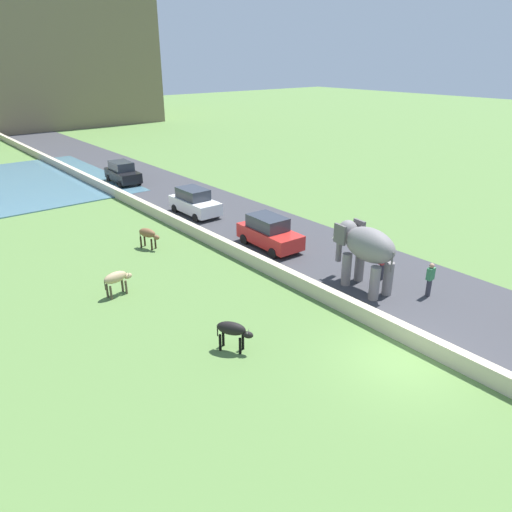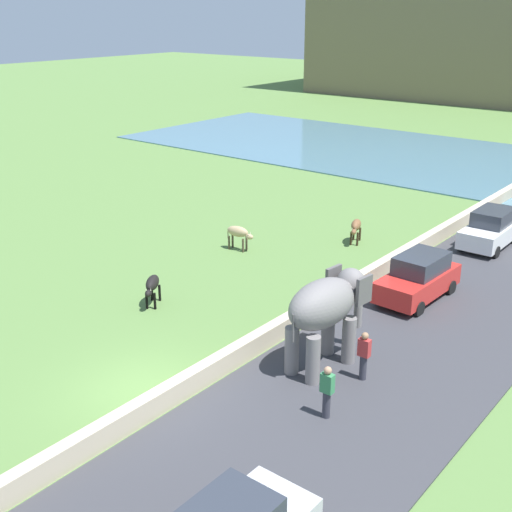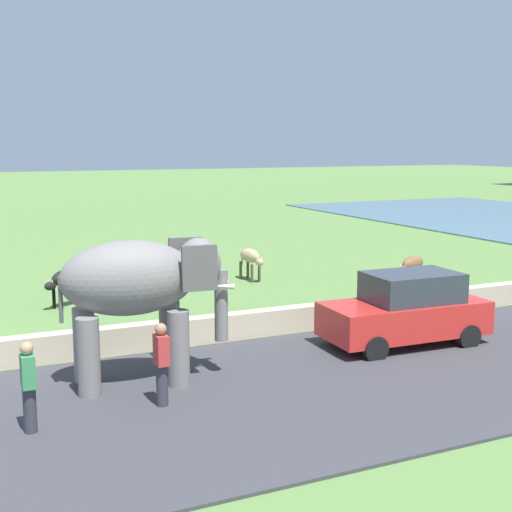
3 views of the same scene
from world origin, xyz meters
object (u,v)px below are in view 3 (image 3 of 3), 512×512
object	(u,v)px
cow_brown	(412,265)
cow_tan	(251,257)
person_beside_elephant	(162,363)
person_trailing	(29,386)
elephant	(141,287)
cow_black	(65,280)
car_red	(406,310)

from	to	relation	value
cow_brown	cow_tan	world-z (taller)	same
person_beside_elephant	person_trailing	xyz separation A→B (m)	(0.22, -2.37, 0.00)
person_trailing	cow_brown	size ratio (longest dim) A/B	1.16
person_beside_elephant	cow_tan	bearing A→B (deg)	147.91
elephant	cow_brown	bearing A→B (deg)	116.09
elephant	cow_black	distance (m)	7.69
person_trailing	cow_black	bearing A→B (deg)	166.83
person_trailing	cow_black	xyz separation A→B (m)	(-9.20, 2.15, -0.04)
elephant	cow_brown	distance (m)	11.99
person_trailing	cow_tan	distance (m)	13.82
person_beside_elephant	car_red	xyz separation A→B (m)	(-1.40, 6.57, 0.03)
person_beside_elephant	cow_black	distance (m)	8.98
cow_black	elephant	bearing A→B (deg)	1.80
person_trailing	cow_brown	distance (m)	14.78
person_beside_elephant	car_red	size ratio (longest dim) A/B	0.40
person_trailing	car_red	distance (m)	9.08
car_red	cow_brown	bearing A→B (deg)	141.45
person_trailing	cow_brown	bearing A→B (deg)	117.61
person_beside_elephant	cow_brown	world-z (taller)	person_beside_elephant
car_red	cow_black	size ratio (longest dim) A/B	3.02
cow_tan	person_beside_elephant	bearing A→B (deg)	-32.09
person_beside_elephant	cow_brown	bearing A→B (deg)	121.71
cow_tan	elephant	bearing A→B (deg)	-35.80
cow_tan	cow_black	bearing A→B (deg)	-78.23
elephant	cow_black	bearing A→B (deg)	-178.20
car_red	cow_black	bearing A→B (deg)	-138.13
cow_black	cow_tan	bearing A→B (deg)	101.77
elephant	cow_tan	bearing A→B (deg)	144.20
person_beside_elephant	person_trailing	bearing A→B (deg)	-84.61
elephant	cow_brown	xyz separation A→B (m)	(-5.24, 10.71, -1.20)
person_beside_elephant	cow_brown	xyz separation A→B (m)	(-6.63, 10.73, -0.04)
person_beside_elephant	cow_tan	size ratio (longest dim) A/B	1.15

